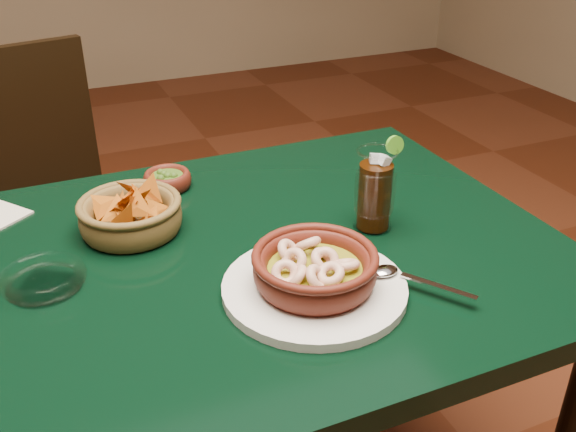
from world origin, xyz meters
name	(u,v)px	position (x,y,z in m)	size (l,w,h in m)	color
dining_table	(208,308)	(0.00, 0.00, 0.65)	(1.20, 0.80, 0.75)	black
dining_chair	(45,220)	(-0.23, 0.71, 0.51)	(0.52, 0.52, 0.93)	black
shrimp_plate	(315,274)	(0.12, -0.16, 0.78)	(0.34, 0.28, 0.08)	silver
chip_basket	(131,215)	(-0.09, 0.14, 0.78)	(0.21, 0.21, 0.12)	brown
guacamole_ramekin	(167,180)	(0.01, 0.28, 0.77)	(0.11, 0.11, 0.04)	#48160E
cola_drink	(375,191)	(0.31, -0.02, 0.82)	(0.15, 0.15, 0.17)	white
glass_ashtray	(43,279)	(-0.25, 0.02, 0.77)	(0.14, 0.14, 0.03)	white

